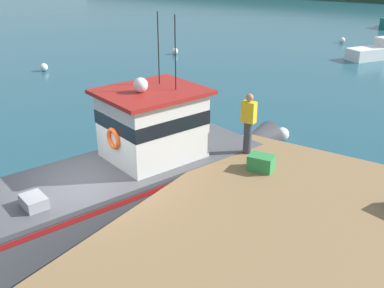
# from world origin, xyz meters

# --- Properties ---
(ground_plane) EXTENTS (200.00, 200.00, 0.00)m
(ground_plane) POSITION_xyz_m (0.00, 0.00, 0.00)
(ground_plane) COLOR #1E4C5B
(dock) EXTENTS (6.00, 9.00, 1.20)m
(dock) POSITION_xyz_m (4.80, 0.00, 1.07)
(dock) COLOR #4C3D2D
(dock) RESTS_ON ground
(main_fishing_boat) EXTENTS (4.80, 9.90, 4.80)m
(main_fishing_boat) POSITION_xyz_m (0.37, 1.07, 1.01)
(main_fishing_boat) COLOR #4C4C51
(main_fishing_boat) RESTS_ON ground
(crate_single_by_cleat) EXTENTS (0.64, 0.50, 0.38)m
(crate_single_by_cleat) POSITION_xyz_m (3.24, 2.52, 1.39)
(crate_single_by_cleat) COLOR #2D8442
(crate_single_by_cleat) RESTS_ON dock
(deckhand_by_the_boat) EXTENTS (0.36, 0.22, 1.63)m
(deckhand_by_the_boat) POSITION_xyz_m (2.48, 3.25, 2.06)
(deckhand_by_the_boat) COLOR #383842
(deckhand_by_the_boat) RESTS_ON dock
(moored_boat_off_the_point) EXTENTS (3.36, 4.70, 1.24)m
(moored_boat_off_the_point) POSITION_xyz_m (1.52, 23.22, 0.43)
(moored_boat_off_the_point) COLOR white
(moored_boat_off_the_point) RESTS_ON ground
(mooring_buoy_inshore) EXTENTS (0.40, 0.40, 0.40)m
(mooring_buoy_inshore) POSITION_xyz_m (-1.94, 26.97, 0.20)
(mooring_buoy_inshore) COLOR silver
(mooring_buoy_inshore) RESTS_ON ground
(mooring_buoy_channel_marker) EXTENTS (0.48, 0.48, 0.48)m
(mooring_buoy_channel_marker) POSITION_xyz_m (1.84, 7.29, 0.24)
(mooring_buoy_channel_marker) COLOR silver
(mooring_buoy_channel_marker) RESTS_ON ground
(mooring_buoy_outer) EXTENTS (0.44, 0.44, 0.44)m
(mooring_buoy_outer) POSITION_xyz_m (-13.22, 9.37, 0.22)
(mooring_buoy_outer) COLOR silver
(mooring_buoy_outer) RESTS_ON ground
(mooring_buoy_spare_mooring) EXTENTS (0.41, 0.41, 0.41)m
(mooring_buoy_spare_mooring) POSITION_xyz_m (-9.76, 17.02, 0.20)
(mooring_buoy_spare_mooring) COLOR silver
(mooring_buoy_spare_mooring) RESTS_ON ground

